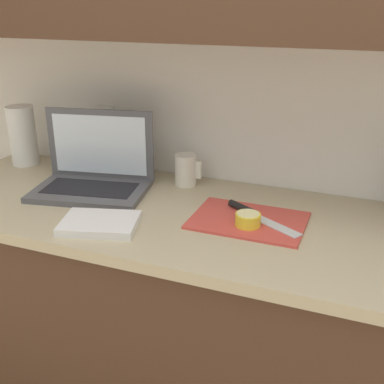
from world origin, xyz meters
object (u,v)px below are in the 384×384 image
Objects in this scene: laptop at (94,172)px; paper_towel_roll at (23,136)px; cutting_board at (248,220)px; lemon_half_cut at (248,219)px; measuring_cup at (186,170)px; knife at (251,212)px.

laptop is 1.81× the size of paper_towel_roll.
laptop is 1.26× the size of cutting_board.
paper_towel_roll is (-0.41, 0.13, 0.05)m from laptop.
laptop reaches higher than lemon_half_cut.
paper_towel_roll is at bearing 166.39° from lemon_half_cut.
cutting_board is at bearing -11.42° from paper_towel_roll.
lemon_half_cut is 0.40m from measuring_cup.
lemon_half_cut is (0.59, -0.11, -0.04)m from laptop.
knife is 0.35m from measuring_cup.
cutting_board is 1.02m from paper_towel_roll.
knife is 2.28× the size of measuring_cup.
paper_towel_roll is at bearing -178.29° from measuring_cup.
laptop is at bearing -18.02° from paper_towel_roll.
knife is (-0.00, 0.03, 0.01)m from cutting_board.
knife is at bearing -32.85° from measuring_cup.
knife is 3.45× the size of lemon_half_cut.
measuring_cup is 0.70m from paper_towel_roll.
cutting_board is 0.37m from measuring_cup.
lemon_half_cut is at bearing -52.22° from knife.
measuring_cup is (-0.29, 0.19, 0.04)m from knife.
measuring_cup is at bearing 1.71° from paper_towel_roll.
lemon_half_cut is at bearing -77.47° from cutting_board.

